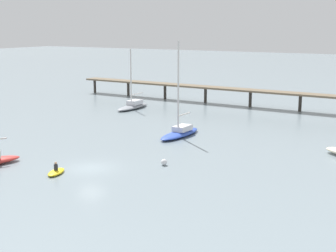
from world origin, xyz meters
name	(u,v)px	position (x,y,z in m)	size (l,w,h in m)	color
ground_plane	(91,168)	(0.00, 0.00, 0.00)	(400.00, 400.00, 0.00)	gray
sailboat_blue	(180,131)	(0.61, 16.06, 0.63)	(2.46, 7.79, 11.37)	#2D4CB7
sailboat_gray	(133,105)	(-15.57, 29.44, 0.58)	(2.64, 8.04, 9.56)	gray
dinghy_yellow	(56,172)	(-1.52, -2.97, 0.22)	(1.87, 2.74, 1.14)	yellow
mooring_buoy_outer	(164,162)	(5.41, 4.34, 0.30)	(0.60, 0.60, 0.60)	silver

